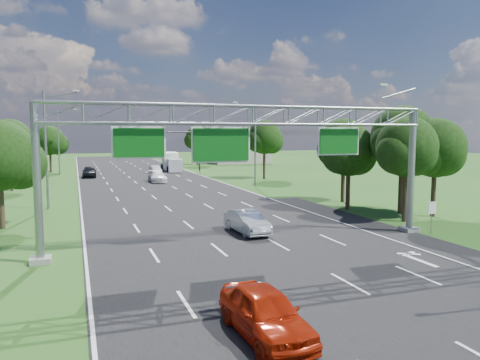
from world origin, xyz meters
name	(u,v)px	position (x,y,z in m)	size (l,w,h in m)	color
ground	(180,202)	(0.00, 30.00, 0.00)	(220.00, 220.00, 0.00)	#275419
road	(180,202)	(0.00, 30.00, 0.00)	(18.00, 180.00, 0.02)	black
road_flare	(374,227)	(10.20, 14.00, 0.00)	(3.00, 30.00, 0.02)	black
sign_gantry	(252,126)	(0.33, 12.00, 6.89)	(23.50, 1.00, 9.56)	gray
regulatory_sign	(432,211)	(12.40, 10.98, 1.51)	(0.60, 0.08, 2.10)	gray
traffic_signal	(179,141)	(7.48, 65.00, 5.17)	(12.21, 0.24, 7.00)	black
streetlight_l_near	(48,144)	(-11.30, 30.00, 5.58)	(2.97, 0.22, 10.16)	gray
streetlight_l_far	(60,139)	(-11.30, 65.00, 5.58)	(2.97, 0.22, 10.16)	gray
streetlight_r_mid	(254,140)	(11.30, 40.00, 5.58)	(2.97, 0.22, 10.16)	gray
tree_cluster_right	(385,147)	(14.80, 19.19, 5.31)	(9.91, 14.60, 8.68)	#2D2116
tree_verge_la	(1,159)	(-13.92, 22.04, 4.76)	(5.76, 4.80, 7.40)	#2D2116
tree_verge_lb	(11,142)	(-15.92, 45.04, 5.41)	(5.76, 4.80, 8.06)	#2D2116
tree_verge_lc	(50,142)	(-12.92, 70.04, 4.98)	(5.76, 4.80, 7.62)	#2D2116
tree_verge_rd	(265,139)	(16.08, 48.04, 5.63)	(5.76, 4.80, 8.28)	#2D2116
tree_verge_re	(198,139)	(14.08, 78.04, 5.20)	(5.76, 4.80, 7.84)	#2D2116
building_right	(238,154)	(24.00, 82.00, 2.00)	(12.00, 9.00, 4.00)	#AA9D8E
red_coupe	(265,313)	(-3.64, 0.38, 0.79)	(1.87, 4.64, 1.58)	#AF2008
silver_sedan	(247,222)	(1.21, 15.12, 0.74)	(1.56, 4.49, 1.48)	silver
car_queue_a	(157,176)	(1.00, 48.75, 0.73)	(2.04, 5.02, 1.46)	silver
car_queue_c	(89,172)	(-7.29, 58.52, 0.82)	(1.94, 4.82, 1.64)	black
car_queue_d	(155,170)	(2.81, 61.59, 0.64)	(1.35, 3.86, 1.27)	silver
box_truck	(171,162)	(6.42, 66.76, 1.48)	(2.94, 8.34, 3.08)	white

